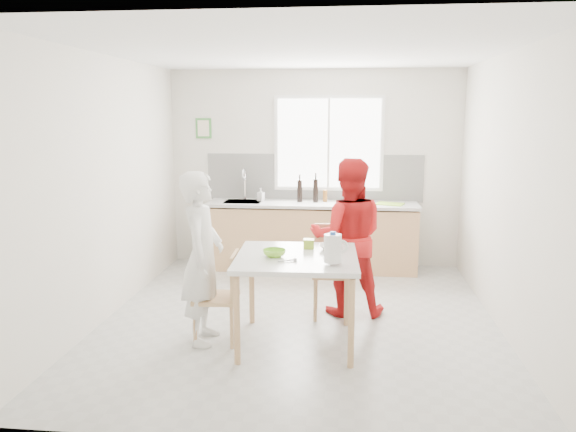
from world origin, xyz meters
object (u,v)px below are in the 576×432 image
Objects in this scene: person_white at (202,258)px; wine_bottle_a at (316,191)px; person_red at (348,237)px; bowl_white at (330,247)px; dining_table at (297,265)px; wine_bottle_b at (300,191)px; milk_jug at (333,248)px; chair_left at (223,293)px; bowl_green at (274,253)px; chair_far at (334,266)px.

wine_bottle_a is (0.88, 2.62, 0.28)m from person_white.
person_red is at bearing -58.16° from person_white.
bowl_white is at bearing 72.00° from person_red.
wine_bottle_b reaches higher than dining_table.
person_white is 2.73m from wine_bottle_b.
person_red is at bearing 81.43° from milk_jug.
chair_left is 0.63m from bowl_green.
person_white is 5.35× the size of wine_bottle_b.
person_red is 1.15m from milk_jug.
bowl_green is 0.69× the size of wine_bottle_b.
person_white is 6.02× the size of milk_jug.
dining_table is 3.56× the size of wine_bottle_a.
bowl_white is (0.49, 0.32, -0.01)m from bowl_green.
person_red is at bearing -75.50° from wine_bottle_a.
bowl_white is at bearing 104.24° from chair_left.
bowl_white is 0.54m from milk_jug.
wine_bottle_a reaches higher than chair_left.
wine_bottle_b reaches higher than bowl_green.
bowl_green is at bearing 156.29° from milk_jug.
bowl_white is 0.68× the size of wine_bottle_b.
person_white is (-0.87, -0.04, 0.05)m from dining_table.
person_red is at bearing -69.11° from wine_bottle_b.
chair_far is 1.92m from wine_bottle_b.
wine_bottle_b is at bearing 104.03° from chair_far.
chair_far is at bearing -73.61° from wine_bottle_b.
milk_jug is (1.20, -0.23, 0.18)m from person_white.
chair_far is 1.86m from wine_bottle_a.
person_red is 8.15× the size of bowl_white.
milk_jug reaches higher than chair_left.
wine_bottle_b is (0.67, 2.63, 0.27)m from person_white.
person_white reaches higher than chair_left.
dining_table is 0.24m from bowl_green.
person_red reaches higher than chair_far.
dining_table is at bearing 139.15° from milk_jug.
chair_left is at bearing 176.48° from bowl_green.
chair_left is 0.38m from person_white.
chair_far is at bearing -80.21° from wine_bottle_a.
person_red is 5.19× the size of wine_bottle_a.
wine_bottle_a is 1.07× the size of wine_bottle_b.
bowl_green is (0.49, -0.03, 0.40)m from chair_left.
bowl_white is at bearing 42.16° from dining_table.
chair_far reaches higher than bowl_green.
person_white is at bearing 178.09° from bowl_green.
dining_table is 5.59× the size of bowl_white.
person_white is 0.68m from bowl_green.
chair_left is at bearing 164.49° from milk_jug.
person_white reaches higher than bowl_green.
chair_far is 4.67× the size of bowl_white.
person_white reaches higher than wine_bottle_a.
person_white reaches higher than bowl_white.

